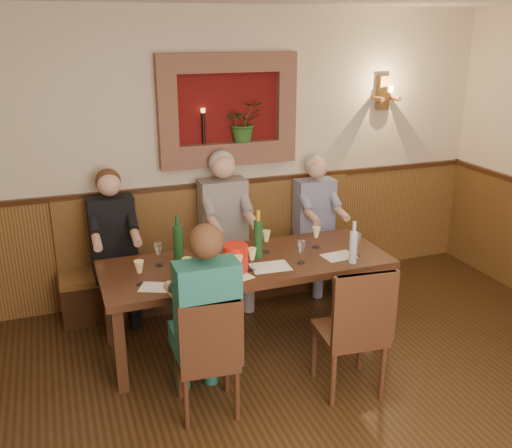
{
  "coord_description": "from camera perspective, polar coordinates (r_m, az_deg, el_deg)",
  "views": [
    {
      "loc": [
        -1.44,
        -2.3,
        2.59
      ],
      "look_at": [
        0.1,
        1.9,
        1.05
      ],
      "focal_mm": 40.0,
      "sensor_mm": 36.0,
      "label": 1
    }
  ],
  "objects": [
    {
      "name": "room_shell",
      "position": [
        2.8,
        11.52,
        4.1
      ],
      "size": [
        6.04,
        6.04,
        2.82
      ],
      "color": "beige",
      "rests_on": "ground"
    },
    {
      "name": "wainscoting",
      "position": [
        3.37,
        10.01,
        -17.78
      ],
      "size": [
        6.02,
        6.02,
        1.15
      ],
      "color": "#533617",
      "rests_on": "ground"
    },
    {
      "name": "wall_niche",
      "position": [
        5.56,
        -2.37,
        10.87
      ],
      "size": [
        1.36,
        0.3,
        1.06
      ],
      "color": "#560C0C",
      "rests_on": "ground"
    },
    {
      "name": "wall_sconce",
      "position": [
        6.24,
        12.68,
        12.59
      ],
      "size": [
        0.25,
        0.2,
        0.35
      ],
      "color": "#533617",
      "rests_on": "ground"
    },
    {
      "name": "dining_table",
      "position": [
        4.79,
        -0.92,
        -4.56
      ],
      "size": [
        2.4,
        0.9,
        0.75
      ],
      "color": "#331E0F",
      "rests_on": "ground"
    },
    {
      "name": "bench",
      "position": [
        5.76,
        -4.0,
        -4.19
      ],
      "size": [
        3.0,
        0.45,
        1.11
      ],
      "color": "#381E0F",
      "rests_on": "ground"
    },
    {
      "name": "chair_near_left",
      "position": [
        4.15,
        -4.87,
        -15.05
      ],
      "size": [
        0.45,
        0.45,
        0.93
      ],
      "rotation": [
        0.0,
        0.0,
        -0.09
      ],
      "color": "#331E0F",
      "rests_on": "ground"
    },
    {
      "name": "chair_near_right",
      "position": [
        4.4,
        9.3,
        -12.66
      ],
      "size": [
        0.49,
        0.49,
        1.02
      ],
      "rotation": [
        0.0,
        0.0,
        -0.09
      ],
      "color": "#331E0F",
      "rests_on": "ground"
    },
    {
      "name": "person_bench_left",
      "position": [
        5.4,
        -13.83,
        -3.43
      ],
      "size": [
        0.41,
        0.51,
        1.41
      ],
      "color": "black",
      "rests_on": "ground"
    },
    {
      "name": "person_bench_mid",
      "position": [
        5.57,
        -2.99,
        -1.69
      ],
      "size": [
        0.45,
        0.56,
        1.5
      ],
      "color": "#5D5855",
      "rests_on": "ground"
    },
    {
      "name": "person_bench_right",
      "position": [
        5.94,
        6.13,
        -1.01
      ],
      "size": [
        0.4,
        0.49,
        1.39
      ],
      "color": "navy",
      "rests_on": "ground"
    },
    {
      "name": "person_chair_front",
      "position": [
        4.02,
        -5.12,
        -10.94
      ],
      "size": [
        0.42,
        0.52,
        1.43
      ],
      "color": "#174253",
      "rests_on": "ground"
    },
    {
      "name": "spittoon_bucket",
      "position": [
        4.53,
        -2.07,
        -3.43
      ],
      "size": [
        0.22,
        0.22,
        0.23
      ],
      "primitive_type": "cylinder",
      "rotation": [
        0.0,
        0.0,
        0.09
      ],
      "color": "red",
      "rests_on": "dining_table"
    },
    {
      "name": "wine_bottle_green_a",
      "position": [
        4.79,
        0.22,
        -1.4
      ],
      "size": [
        0.09,
        0.09,
        0.42
      ],
      "rotation": [
        0.0,
        0.0,
        0.28
      ],
      "color": "#19471E",
      "rests_on": "dining_table"
    },
    {
      "name": "wine_bottle_green_b",
      "position": [
        4.67,
        -7.79,
        -2.03
      ],
      "size": [
        0.08,
        0.08,
        0.43
      ],
      "rotation": [
        0.0,
        0.0,
        -0.05
      ],
      "color": "#19471E",
      "rests_on": "dining_table"
    },
    {
      "name": "water_bottle",
      "position": [
        4.75,
        9.7,
        -2.22
      ],
      "size": [
        0.07,
        0.07,
        0.36
      ],
      "rotation": [
        0.0,
        0.0,
        0.15
      ],
      "color": "silver",
      "rests_on": "dining_table"
    },
    {
      "name": "tasting_sheet_a",
      "position": [
        4.36,
        -9.9,
        -6.24
      ],
      "size": [
        0.3,
        0.26,
        0.0
      ],
      "primitive_type": "cube",
      "rotation": [
        0.0,
        0.0,
        -0.43
      ],
      "color": "white",
      "rests_on": "dining_table"
    },
    {
      "name": "tasting_sheet_b",
      "position": [
        4.65,
        1.44,
        -4.3
      ],
      "size": [
        0.33,
        0.25,
        0.0
      ],
      "primitive_type": "cube",
      "rotation": [
        0.0,
        0.0,
        -0.07
      ],
      "color": "white",
      "rests_on": "dining_table"
    },
    {
      "name": "tasting_sheet_c",
      "position": [
        4.91,
        8.29,
        -3.19
      ],
      "size": [
        0.29,
        0.22,
        0.0
      ],
      "primitive_type": "cube",
      "rotation": [
        0.0,
        0.0,
        0.09
      ],
      "color": "white",
      "rests_on": "dining_table"
    },
    {
      "name": "tasting_sheet_d",
      "position": [
        4.46,
        -2.41,
        -5.39
      ],
      "size": [
        0.35,
        0.29,
        0.0
      ],
      "primitive_type": "cube",
      "rotation": [
        0.0,
        0.0,
        0.31
      ],
      "color": "white",
      "rests_on": "dining_table"
    },
    {
      "name": "wine_glass_0",
      "position": [
        4.4,
        -11.57,
        -4.79
      ],
      "size": [
        0.08,
        0.08,
        0.19
      ],
      "primitive_type": null,
      "color": "#FFF198",
      "rests_on": "dining_table"
    },
    {
      "name": "wine_glass_1",
      "position": [
        4.71,
        -9.7,
        -3.04
      ],
      "size": [
        0.08,
        0.08,
        0.19
      ],
      "primitive_type": null,
      "color": "white",
      "rests_on": "dining_table"
    },
    {
      "name": "wine_glass_2",
      "position": [
        4.39,
        -6.89,
        -4.56
      ],
      "size": [
        0.08,
        0.08,
        0.19
      ],
      "primitive_type": null,
      "color": "#FFF198",
      "rests_on": "dining_table"
    },
    {
      "name": "wine_glass_3",
      "position": [
        4.7,
        -4.16,
        -2.86
      ],
      "size": [
        0.08,
        0.08,
        0.19
      ],
      "primitive_type": null,
      "color": "white",
      "rests_on": "dining_table"
    },
    {
      "name": "wine_glass_4",
      "position": [
        4.55,
        -0.4,
        -3.57
      ],
      "size": [
        0.08,
        0.08,
        0.19
      ],
      "primitive_type": null,
      "color": "#FFF198",
      "rests_on": "dining_table"
    },
    {
      "name": "wine_glass_5",
      "position": [
        4.93,
        1.03,
        -1.75
      ],
      "size": [
        0.08,
        0.08,
        0.19
      ],
      "primitive_type": null,
      "color": "#FFF198",
      "rests_on": "dining_table"
    },
    {
      "name": "wine_glass_6",
      "position": [
        4.71,
        4.53,
        -2.84
      ],
      "size": [
        0.08,
        0.08,
        0.19
      ],
      "primitive_type": null,
      "color": "white",
      "rests_on": "dining_table"
    },
    {
      "name": "wine_glass_7",
      "position": [
        5.05,
        6.03,
        -1.33
      ],
      "size": [
        0.08,
        0.08,
        0.19
      ],
      "primitive_type": null,
      "color": "#FFF198",
      "rests_on": "dining_table"
    },
    {
      "name": "wine_glass_8",
      "position": [
        4.92,
        10.07,
        -2.1
      ],
      "size": [
        0.08,
        0.08,
        0.19
      ],
      "primitive_type": null,
      "color": "white",
      "rests_on": "dining_table"
    },
    {
      "name": "wine_glass_9",
      "position": [
        4.4,
        -1.79,
        -4.36
      ],
      "size": [
        0.08,
        0.08,
        0.19
      ],
      "primitive_type": null,
      "color": "#FFF198",
      "rests_on": "dining_table"
    },
    {
      "name": "wine_glass_10",
      "position": [
        4.39,
        -4.27,
        -4.48
      ],
      "size": [
        0.08,
        0.08,
        0.19
      ],
      "primitive_type": null,
      "color": "#FFF198",
      "rests_on": "dining_table"
    }
  ]
}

